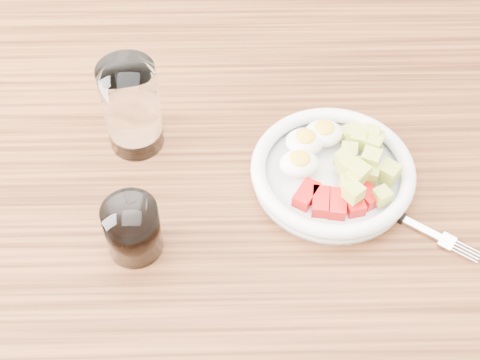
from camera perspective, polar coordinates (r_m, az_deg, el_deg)
name	(u,v)px	position (r m, az deg, el deg)	size (l,w,h in m)	color
dining_table	(247,243)	(0.94, 0.63, -5.38)	(1.50, 0.90, 0.77)	brown
bowl	(333,169)	(0.87, 7.91, 0.91)	(0.21, 0.21, 0.05)	white
fork	(389,212)	(0.86, 12.64, -2.70)	(0.16, 0.12, 0.01)	black
water_glass	(132,107)	(0.88, -9.23, 6.14)	(0.07, 0.07, 0.13)	white
coffee_glass	(133,229)	(0.79, -9.14, -4.18)	(0.07, 0.07, 0.07)	white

